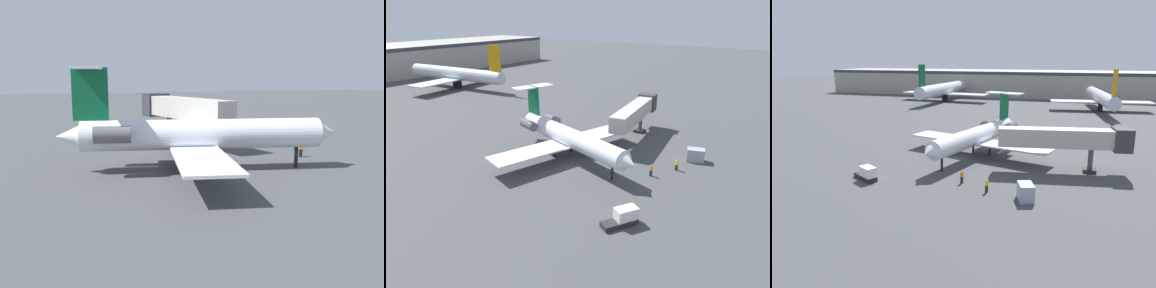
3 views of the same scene
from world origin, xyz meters
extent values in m
cube|color=#424447|center=(0.00, 0.00, -0.05)|extent=(400.00, 400.00, 0.10)
cylinder|color=silver|center=(1.30, 1.94, 3.45)|extent=(8.76, 22.48, 2.84)
cone|color=silver|center=(-1.93, -9.70, 3.45)|extent=(3.19, 2.84, 2.70)
cone|color=silver|center=(4.55, 13.66, 3.45)|extent=(3.02, 3.15, 2.41)
cube|color=silver|center=(7.99, 1.12, 2.33)|extent=(12.37, 7.34, 0.24)
cube|color=silver|center=(-4.86, 4.68, 2.33)|extent=(12.37, 7.34, 0.24)
cylinder|color=#595960|center=(5.74, 9.29, 3.85)|extent=(2.30, 3.48, 1.50)
cylinder|color=#595960|center=(1.27, 10.53, 3.85)|extent=(2.30, 3.48, 1.50)
cube|color=#0C5933|center=(4.04, 11.83, 7.26)|extent=(1.09, 3.15, 4.78)
cube|color=silver|center=(4.04, 11.83, 9.55)|extent=(7.19, 4.13, 0.20)
cylinder|color=black|center=(-1.18, -7.00, 1.01)|extent=(0.36, 0.36, 2.03)
cylinder|color=black|center=(3.37, 3.44, 1.01)|extent=(0.36, 0.36, 2.03)
cylinder|color=black|center=(0.29, 4.29, 1.01)|extent=(0.36, 0.36, 2.03)
cube|color=#B7B2A8|center=(14.75, -1.75, 4.88)|extent=(17.57, 5.47, 2.60)
cube|color=#333338|center=(22.92, -0.36, 4.88)|extent=(2.90, 3.56, 3.20)
cylinder|color=#4C4C51|center=(19.03, -1.02, 1.79)|extent=(0.70, 0.70, 3.58)
cube|color=#262626|center=(19.03, -1.02, 0.25)|extent=(1.80, 1.80, 0.50)
cube|color=black|center=(6.84, -12.91, 0.42)|extent=(0.34, 0.39, 0.85)
cube|color=yellow|center=(6.84, -12.91, 1.15)|extent=(0.39, 0.47, 0.60)
sphere|color=tan|center=(6.84, -12.91, 1.57)|extent=(0.24, 0.24, 0.24)
cube|color=black|center=(3.00, -10.74, 0.42)|extent=(0.33, 0.38, 0.85)
cube|color=orange|center=(3.00, -10.74, 1.15)|extent=(0.38, 0.46, 0.60)
sphere|color=tan|center=(3.00, -10.74, 1.57)|extent=(0.24, 0.24, 0.24)
cube|color=#262628|center=(-9.84, -13.09, 0.30)|extent=(4.17, 3.20, 0.60)
cube|color=white|center=(-9.15, -13.49, 1.25)|extent=(2.78, 2.41, 1.30)
cube|color=#999EA8|center=(11.68, -13.98, 0.99)|extent=(2.36, 2.93, 1.97)
cube|color=#9E998E|center=(0.00, 99.79, 5.12)|extent=(177.97, 25.38, 10.23)
cube|color=#333842|center=(0.00, 87.30, 9.63)|extent=(177.97, 0.60, 1.20)
cylinder|color=silver|center=(-29.55, 71.38, 4.50)|extent=(7.30, 38.93, 4.21)
cube|color=#0C5933|center=(-30.95, 54.07, 10.11)|extent=(0.62, 4.01, 7.00)
cube|color=silver|center=(-29.55, 71.38, 2.80)|extent=(32.90, 8.59, 0.30)
cube|color=black|center=(-29.55, 71.38, 1.20)|extent=(1.20, 2.80, 2.40)
cylinder|color=silver|center=(23.89, 61.87, 4.20)|extent=(8.03, 35.10, 3.61)
cube|color=orange|center=(25.86, 46.53, 9.51)|extent=(0.81, 4.01, 7.00)
cube|color=silver|center=(23.89, 61.87, 2.80)|extent=(29.86, 9.69, 0.30)
cube|color=black|center=(23.89, 61.87, 1.20)|extent=(1.20, 2.80, 2.40)
camera|label=1|loc=(-34.04, 17.87, 8.76)|focal=38.82mm
camera|label=2|loc=(-37.32, -27.75, 21.13)|focal=32.03mm
camera|label=3|loc=(16.25, -52.46, 16.03)|focal=33.29mm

